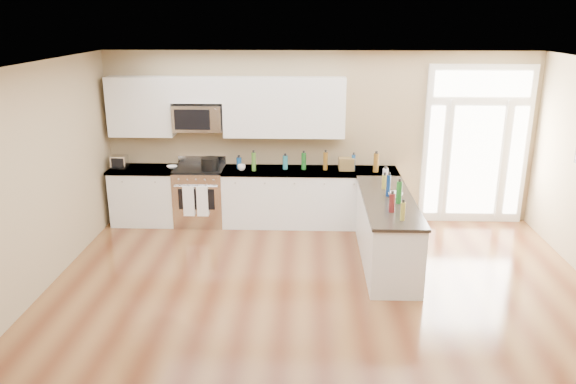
% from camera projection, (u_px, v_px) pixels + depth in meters
% --- Properties ---
extents(ground, '(8.00, 8.00, 0.00)m').
position_uv_depth(ground, '(323.00, 350.00, 5.84)').
color(ground, '#592D19').
extents(room_shell, '(8.00, 8.00, 8.00)m').
position_uv_depth(room_shell, '(327.00, 195.00, 5.33)').
color(room_shell, '#9F8964').
rests_on(room_shell, ground).
extents(back_cabinet_left, '(1.10, 0.66, 0.94)m').
position_uv_depth(back_cabinet_left, '(146.00, 197.00, 9.33)').
color(back_cabinet_left, silver).
rests_on(back_cabinet_left, ground).
extents(back_cabinet_right, '(2.85, 0.66, 0.94)m').
position_uv_depth(back_cabinet_right, '(309.00, 199.00, 9.23)').
color(back_cabinet_right, silver).
rests_on(back_cabinet_right, ground).
extents(peninsula_cabinet, '(0.69, 2.32, 0.94)m').
position_uv_depth(peninsula_cabinet, '(387.00, 233.00, 7.81)').
color(peninsula_cabinet, silver).
rests_on(peninsula_cabinet, ground).
extents(upper_cabinet_left, '(1.04, 0.33, 0.95)m').
position_uv_depth(upper_cabinet_left, '(141.00, 107.00, 9.01)').
color(upper_cabinet_left, silver).
rests_on(upper_cabinet_left, room_shell).
extents(upper_cabinet_right, '(1.94, 0.33, 0.95)m').
position_uv_depth(upper_cabinet_right, '(284.00, 107.00, 8.93)').
color(upper_cabinet_right, silver).
rests_on(upper_cabinet_right, room_shell).
extents(upper_cabinet_short, '(0.82, 0.33, 0.40)m').
position_uv_depth(upper_cabinet_short, '(197.00, 90.00, 8.90)').
color(upper_cabinet_short, silver).
rests_on(upper_cabinet_short, room_shell).
extents(microwave, '(0.78, 0.41, 0.42)m').
position_uv_depth(microwave, '(198.00, 118.00, 8.99)').
color(microwave, silver).
rests_on(microwave, room_shell).
extents(entry_door, '(1.70, 0.10, 2.60)m').
position_uv_depth(entry_door, '(476.00, 146.00, 9.12)').
color(entry_door, white).
rests_on(entry_door, ground).
extents(kitchen_range, '(0.80, 0.71, 1.08)m').
position_uv_depth(kitchen_range, '(200.00, 195.00, 9.28)').
color(kitchen_range, silver).
rests_on(kitchen_range, ground).
extents(stockpot, '(0.36, 0.36, 0.22)m').
position_uv_depth(stockpot, '(210.00, 163.00, 8.99)').
color(stockpot, black).
rests_on(stockpot, kitchen_range).
extents(toaster_oven, '(0.25, 0.20, 0.21)m').
position_uv_depth(toaster_oven, '(119.00, 162.00, 9.15)').
color(toaster_oven, silver).
rests_on(toaster_oven, back_cabinet_left).
extents(cardboard_box, '(0.25, 0.19, 0.20)m').
position_uv_depth(cardboard_box, '(346.00, 164.00, 9.03)').
color(cardboard_box, brown).
rests_on(cardboard_box, back_cabinet_right).
extents(bowl_left, '(0.21, 0.21, 0.04)m').
position_uv_depth(bowl_left, '(172.00, 167.00, 9.15)').
color(bowl_left, white).
rests_on(bowl_left, back_cabinet_left).
extents(bowl_peninsula, '(0.26, 0.26, 0.06)m').
position_uv_depth(bowl_peninsula, '(395.00, 195.00, 7.72)').
color(bowl_peninsula, white).
rests_on(bowl_peninsula, peninsula_cabinet).
extents(cup_counter, '(0.15, 0.15, 0.10)m').
position_uv_depth(cup_counter, '(242.00, 167.00, 9.02)').
color(cup_counter, white).
rests_on(cup_counter, back_cabinet_right).
extents(counter_bottles, '(2.41, 2.39, 0.30)m').
position_uv_depth(counter_bottles, '(341.00, 173.00, 8.42)').
color(counter_bottles, '#19591E').
rests_on(counter_bottles, back_cabinet_right).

